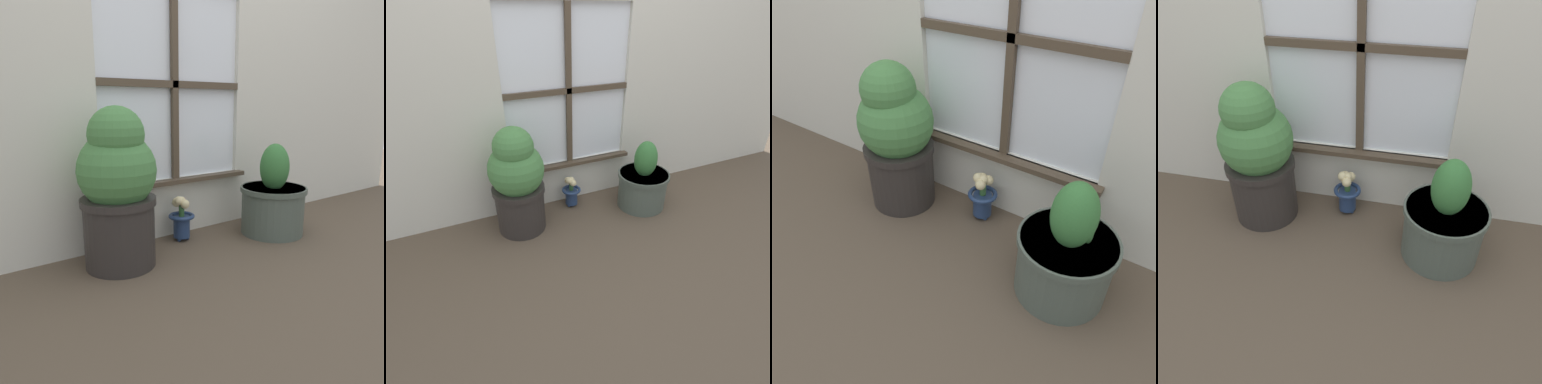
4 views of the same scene
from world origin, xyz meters
TOP-DOWN VIEW (x-y plane):
  - ground_plane at (0.00, 0.00)m, footprint 10.00×10.00m
  - potted_plant_left at (-0.45, 0.36)m, footprint 0.35×0.35m
  - potted_plant_right at (0.45, 0.26)m, footprint 0.37×0.37m
  - flower_vase at (-0.04, 0.47)m, footprint 0.14×0.14m

SIDE VIEW (x-z plane):
  - ground_plane at x=0.00m, z-range 0.00..0.00m
  - flower_vase at x=-0.04m, z-range 0.00..0.25m
  - potted_plant_right at x=0.45m, z-range -0.07..0.44m
  - potted_plant_left at x=-0.45m, z-range 0.00..0.72m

